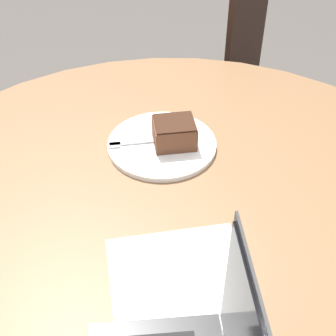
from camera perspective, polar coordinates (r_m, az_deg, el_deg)
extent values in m
cylinder|color=brown|center=(1.24, 0.70, -18.82)|extent=(0.14, 0.14, 0.70)
cylinder|color=brown|center=(0.94, 0.88, -7.53)|extent=(1.39, 1.39, 0.03)
cube|color=black|center=(1.86, 14.53, 6.80)|extent=(0.58, 0.58, 0.02)
cube|color=black|center=(1.77, 9.66, 16.25)|extent=(0.34, 0.22, 0.55)
cube|color=black|center=(1.83, 17.44, -3.68)|extent=(0.05, 0.05, 0.43)
cube|color=black|center=(2.18, 10.14, 5.83)|extent=(0.05, 0.05, 0.43)
cube|color=black|center=(1.88, 6.25, -0.07)|extent=(0.05, 0.05, 0.43)
cube|color=white|center=(0.82, 2.19, -16.10)|extent=(0.34, 0.27, 0.00)
cylinder|color=white|center=(1.11, -0.74, 2.90)|extent=(0.26, 0.26, 0.01)
cube|color=brown|center=(1.09, 0.78, 4.25)|extent=(0.09, 0.10, 0.06)
cube|color=#351E13|center=(1.07, 0.79, 5.56)|extent=(0.08, 0.10, 0.00)
cube|color=silver|center=(1.11, -2.77, 3.26)|extent=(0.02, 0.17, 0.00)
cube|color=silver|center=(1.10, -6.54, 2.88)|extent=(0.03, 0.03, 0.00)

